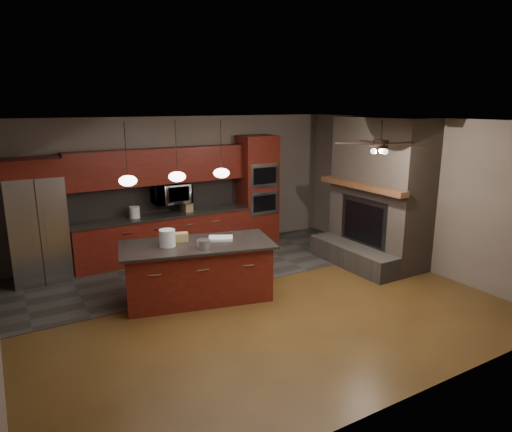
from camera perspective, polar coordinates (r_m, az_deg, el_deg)
ground at (r=7.38m, az=-0.56°, el=-10.45°), size 7.00×7.00×0.00m
ceiling at (r=6.74m, az=-0.62°, el=11.82°), size 7.00×6.00×0.02m
back_wall at (r=9.59m, az=-9.57°, el=3.81°), size 7.00×0.02×2.80m
right_wall at (r=9.15m, az=18.81°, el=2.78°), size 0.02×6.00×2.80m
slate_tile_patch at (r=8.87m, az=-6.40°, el=-6.24°), size 7.00×2.40×0.01m
fireplace_column at (r=9.10m, az=14.96°, el=2.33°), size 1.30×2.10×2.80m
back_cabinetry at (r=9.30m, az=-11.60°, el=0.22°), size 3.59×0.64×2.20m
oven_tower at (r=10.08m, az=0.17°, el=3.28°), size 0.80×0.63×2.38m
microwave at (r=9.29m, az=-10.57°, el=2.81°), size 0.73×0.41×0.50m
refrigerator at (r=8.70m, az=-25.73°, el=-0.57°), size 0.93×0.75×2.16m
kitchen_island at (r=7.33m, az=-7.27°, el=-6.82°), size 2.55×1.60×0.92m
white_bucket at (r=7.08m, az=-11.03°, el=-2.71°), size 0.27×0.27×0.26m
paint_can at (r=6.93m, az=-6.59°, el=-3.48°), size 0.23×0.23×0.13m
paint_tray at (r=7.35m, az=-4.44°, el=-2.78°), size 0.46×0.42×0.04m
cardboard_box at (r=7.32m, az=-9.33°, el=-2.61°), size 0.25×0.21×0.14m
counter_bucket at (r=9.07m, az=-14.94°, el=0.45°), size 0.21×0.21×0.22m
counter_box at (r=9.37m, az=-8.46°, el=1.05°), size 0.17×0.14×0.18m
pendant_left at (r=6.84m, az=-15.72°, el=4.30°), size 0.26×0.26×0.92m
pendant_center at (r=7.06m, az=-9.83°, el=4.90°), size 0.26×0.26×0.92m
pendant_right at (r=7.36m, az=-4.35°, el=5.41°), size 0.26×0.26×0.92m
ceiling_fan at (r=7.23m, az=15.31°, el=8.75°), size 1.27×1.33×0.41m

